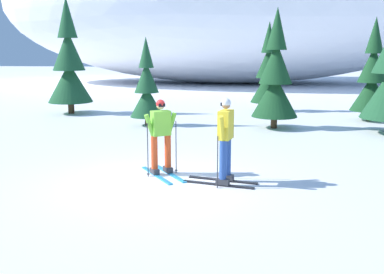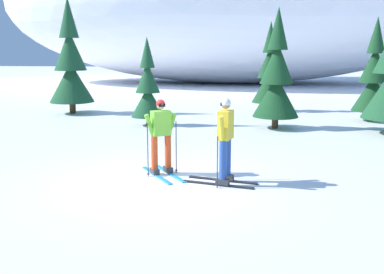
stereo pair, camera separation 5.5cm
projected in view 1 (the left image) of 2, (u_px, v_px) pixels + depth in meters
name	position (u px, v px, depth m)	size (l,w,h in m)	color
ground_plane	(162.00, 183.00, 9.87)	(120.00, 120.00, 0.00)	white
skier_lime_jacket	(161.00, 135.00, 10.36)	(1.24, 1.57, 1.74)	#2893CC
skier_yellow_jacket	(225.00, 139.00, 9.62)	(1.63, 0.84, 1.85)	black
pine_tree_far_left	(69.00, 66.00, 19.91)	(1.95, 1.95, 5.05)	#47301E
pine_tree_left	(147.00, 89.00, 16.90)	(1.27, 1.27, 3.29)	#47301E
pine_tree_center_left	(268.00, 74.00, 20.72)	(1.57, 1.57, 4.06)	#47301E
pine_tree_center_right	(275.00, 79.00, 16.21)	(1.66, 1.66, 4.29)	#47301E
pine_tree_far_right	(372.00, 78.00, 17.90)	(1.57, 1.57, 4.07)	#47301E
snow_ridge_background	(231.00, 0.00, 36.58)	(38.00, 18.22, 13.35)	white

